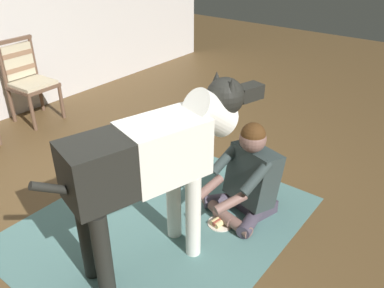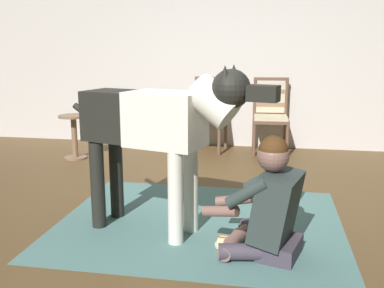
{
  "view_description": "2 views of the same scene",
  "coord_description": "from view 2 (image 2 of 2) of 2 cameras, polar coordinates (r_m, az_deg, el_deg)",
  "views": [
    {
      "loc": [
        -1.75,
        -1.86,
        2.09
      ],
      "look_at": [
        0.11,
        -0.4,
        0.79
      ],
      "focal_mm": 36.66,
      "sensor_mm": 36.0,
      "label": 1
    },
    {
      "loc": [
        0.58,
        -3.43,
        1.38
      ],
      "look_at": [
        0.09,
        -0.69,
        0.76
      ],
      "focal_mm": 41.49,
      "sensor_mm": 36.0,
      "label": 2
    }
  ],
  "objects": [
    {
      "name": "person_sitting_on_floor",
      "position": [
        3.02,
        9.81,
        -8.0
      ],
      "size": [
        0.7,
        0.59,
        0.82
      ],
      "color": "#413948",
      "rests_on": "ground"
    },
    {
      "name": "back_wall",
      "position": [
        6.24,
        5.02,
        11.63
      ],
      "size": [
        8.36,
        0.1,
        2.6
      ],
      "primitive_type": "cube",
      "color": "beige",
      "rests_on": "ground"
    },
    {
      "name": "round_side_table",
      "position": [
        5.71,
        -14.89,
        1.35
      ],
      "size": [
        0.37,
        0.37,
        0.55
      ],
      "color": "brown",
      "rests_on": "ground"
    },
    {
      "name": "area_rug",
      "position": [
        3.61,
        1.02,
        -9.98
      ],
      "size": [
        2.23,
        1.84,
        0.01
      ],
      "primitive_type": "cube",
      "color": "slate",
      "rests_on": "ground"
    },
    {
      "name": "large_dog",
      "position": [
        3.21,
        -4.36,
        2.48
      ],
      "size": [
        1.61,
        0.61,
        1.26
      ],
      "color": "white",
      "rests_on": "ground"
    },
    {
      "name": "dining_chair_left_of_pair",
      "position": [
        6.01,
        2.21,
        4.39
      ],
      "size": [
        0.5,
        0.51,
        0.98
      ],
      "color": "brown",
      "rests_on": "ground"
    },
    {
      "name": "hot_dog_on_plate",
      "position": [
        3.21,
        4.82,
        -12.51
      ],
      "size": [
        0.21,
        0.21,
        0.06
      ],
      "color": "silver",
      "rests_on": "ground"
    },
    {
      "name": "dining_chair_right_of_pair",
      "position": [
        5.95,
        10.06,
        4.13
      ],
      "size": [
        0.48,
        0.49,
        0.98
      ],
      "color": "brown",
      "rests_on": "ground"
    },
    {
      "name": "ground_plane",
      "position": [
        3.74,
        0.6,
        -9.2
      ],
      "size": [
        14.47,
        14.47,
        0.0
      ],
      "primitive_type": "plane",
      "color": "brown"
    }
  ]
}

